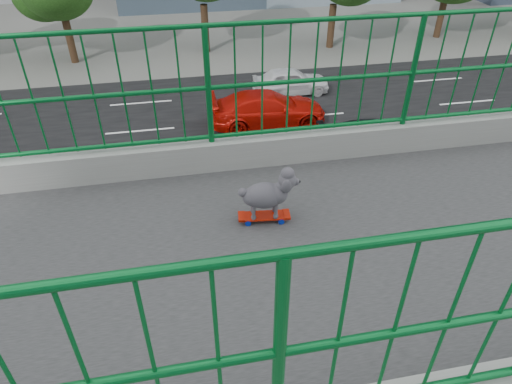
{
  "coord_description": "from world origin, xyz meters",
  "views": [
    {
      "loc": [
        2.48,
        1.7,
        9.46
      ],
      "look_at": [
        -1.09,
        2.38,
        6.85
      ],
      "focal_mm": 31.59,
      "sensor_mm": 36.0,
      "label": 1
    }
  ],
  "objects": [
    {
      "name": "road",
      "position": [
        -13.0,
        0.0,
        0.01
      ],
      "size": [
        18.0,
        90.0,
        0.02
      ],
      "primitive_type": "cube",
      "color": "black",
      "rests_on": "ground"
    },
    {
      "name": "car_3",
      "position": [
        -15.6,
        5.7,
        0.76
      ],
      "size": [
        2.13,
        5.24,
        1.52
      ],
      "primitive_type": "imported",
      "rotation": [
        0.0,
        0.0,
        3.14
      ],
      "color": "#BB0F07",
      "rests_on": "ground"
    },
    {
      "name": "car_7",
      "position": [
        -12.4,
        9.41,
        0.65
      ],
      "size": [
        1.83,
        4.49,
        1.3
      ],
      "primitive_type": "imported",
      "rotation": [
        0.0,
        0.0,
        3.14
      ],
      "color": "black",
      "rests_on": "ground"
    },
    {
      "name": "skateboard",
      "position": [
        -0.46,
        2.33,
        7.04
      ],
      "size": [
        0.18,
        0.45,
        0.06
      ],
      "rotation": [
        0.0,
        0.0,
        -0.11
      ],
      "color": "red",
      "rests_on": "footbridge"
    },
    {
      "name": "car_6",
      "position": [
        -9.2,
        11.85,
        0.72
      ],
      "size": [
        2.4,
        5.2,
        1.45
      ],
      "primitive_type": "imported",
      "color": "silver",
      "rests_on": "ground"
    },
    {
      "name": "poodle",
      "position": [
        -0.46,
        2.36,
        7.29
      ],
      "size": [
        0.25,
        0.51,
        0.42
      ],
      "rotation": [
        0.0,
        0.0,
        -0.11
      ],
      "color": "#322F35",
      "rests_on": "skateboard"
    },
    {
      "name": "car_4",
      "position": [
        -18.8,
        7.59,
        0.67
      ],
      "size": [
        1.57,
        3.91,
        1.33
      ],
      "primitive_type": "imported",
      "rotation": [
        0.0,
        0.0,
        3.14
      ],
      "color": "silver",
      "rests_on": "ground"
    }
  ]
}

